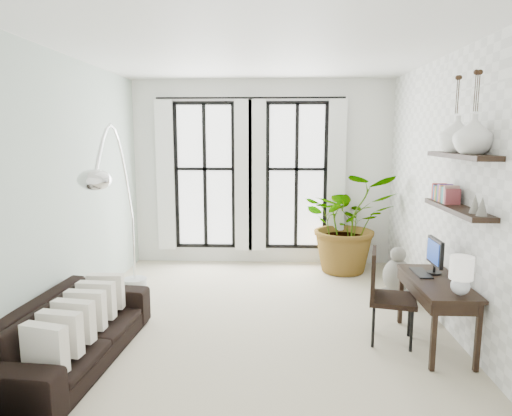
# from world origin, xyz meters

# --- Properties ---
(floor) EXTENTS (5.00, 5.00, 0.00)m
(floor) POSITION_xyz_m (0.00, 0.00, 0.00)
(floor) COLOR beige
(floor) RESTS_ON ground
(ceiling) EXTENTS (5.00, 5.00, 0.00)m
(ceiling) POSITION_xyz_m (0.00, 0.00, 3.20)
(ceiling) COLOR white
(ceiling) RESTS_ON wall_back
(wall_left) EXTENTS (0.00, 5.00, 5.00)m
(wall_left) POSITION_xyz_m (-2.25, 0.00, 1.60)
(wall_left) COLOR #AFC3B5
(wall_left) RESTS_ON floor
(wall_right) EXTENTS (0.00, 5.00, 5.00)m
(wall_right) POSITION_xyz_m (2.25, 0.00, 1.60)
(wall_right) COLOR white
(wall_right) RESTS_ON floor
(wall_back) EXTENTS (4.50, 0.00, 4.50)m
(wall_back) POSITION_xyz_m (0.00, 2.50, 1.60)
(wall_back) COLOR white
(wall_back) RESTS_ON floor
(windows) EXTENTS (3.26, 0.13, 2.65)m
(windows) POSITION_xyz_m (-0.20, 2.43, 1.56)
(windows) COLOR white
(windows) RESTS_ON wall_back
(wall_shelves) EXTENTS (0.25, 1.30, 0.60)m
(wall_shelves) POSITION_xyz_m (2.11, -0.69, 1.73)
(wall_shelves) COLOR black
(wall_shelves) RESTS_ON wall_right
(sofa) EXTENTS (1.02, 2.26, 0.64)m
(sofa) POSITION_xyz_m (-1.80, -1.27, 0.32)
(sofa) COLOR black
(sofa) RESTS_ON floor
(throw_pillows) EXTENTS (0.40, 1.52, 0.40)m
(throw_pillows) POSITION_xyz_m (-1.70, -1.27, 0.50)
(throw_pillows) COLOR silver
(throw_pillows) RESTS_ON sofa
(plant) EXTENTS (1.58, 1.40, 1.67)m
(plant) POSITION_xyz_m (1.44, 1.98, 0.83)
(plant) COLOR #2D7228
(plant) RESTS_ON floor
(desk) EXTENTS (0.52, 1.23, 1.12)m
(desk) POSITION_xyz_m (1.95, -0.79, 0.69)
(desk) COLOR black
(desk) RESTS_ON floor
(desk_chair) EXTENTS (0.58, 0.58, 1.02)m
(desk_chair) POSITION_xyz_m (1.42, -0.64, 0.58)
(desk_chair) COLOR black
(desk_chair) RESTS_ON floor
(arc_lamp) EXTENTS (0.74, 2.69, 2.38)m
(arc_lamp) POSITION_xyz_m (-1.70, -0.05, 1.86)
(arc_lamp) COLOR silver
(arc_lamp) RESTS_ON floor
(buddha) EXTENTS (0.42, 0.42, 0.76)m
(buddha) POSITION_xyz_m (1.90, 0.60, 0.32)
(buddha) COLOR gray
(buddha) RESTS_ON floor
(vase_a) EXTENTS (0.37, 0.37, 0.38)m
(vase_a) POSITION_xyz_m (2.11, -0.98, 2.27)
(vase_a) COLOR white
(vase_a) RESTS_ON shelf_upper
(vase_b) EXTENTS (0.37, 0.37, 0.38)m
(vase_b) POSITION_xyz_m (2.11, -0.58, 2.27)
(vase_b) COLOR white
(vase_b) RESTS_ON shelf_upper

